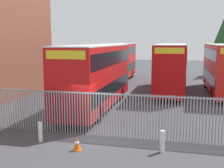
# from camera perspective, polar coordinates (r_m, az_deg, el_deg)

# --- Properties ---
(ground_plane) EXTENTS (100.00, 100.00, 0.00)m
(ground_plane) POSITION_cam_1_polar(r_m,az_deg,el_deg) (21.72, 2.47, -3.65)
(ground_plane) COLOR #3D3D42
(palisade_fence) EXTENTS (15.87, 0.14, 2.35)m
(palisade_fence) POSITION_cam_1_polar(r_m,az_deg,el_deg) (13.88, -3.80, -5.81)
(palisade_fence) COLOR gray
(palisade_fence) RESTS_ON ground
(double_decker_bus_near_gate) EXTENTS (2.54, 10.81, 4.42)m
(double_decker_bus_near_gate) POSITION_cam_1_polar(r_m,az_deg,el_deg) (19.37, -3.19, 2.10)
(double_decker_bus_near_gate) COLOR red
(double_decker_bus_near_gate) RESTS_ON ground
(double_decker_bus_behind_fence_left) EXTENTS (2.54, 10.81, 4.42)m
(double_decker_bus_behind_fence_left) POSITION_cam_1_polar(r_m,az_deg,el_deg) (26.06, 12.00, 3.65)
(double_decker_bus_behind_fence_left) COLOR #B70C0C
(double_decker_bus_behind_fence_left) RESTS_ON ground
(double_decker_bus_behind_fence_right) EXTENTS (2.54, 10.81, 4.42)m
(double_decker_bus_behind_fence_right) POSITION_cam_1_polar(r_m,az_deg,el_deg) (26.64, 21.92, 3.31)
(double_decker_bus_behind_fence_right) COLOR red
(double_decker_bus_behind_fence_right) RESTS_ON ground
(double_decker_bus_far_back) EXTENTS (2.54, 10.81, 4.42)m
(double_decker_bus_far_back) POSITION_cam_1_polar(r_m,az_deg,el_deg) (32.99, 1.31, 4.88)
(double_decker_bus_far_back) COLOR red
(double_decker_bus_far_back) RESTS_ON ground
(bollard_near_left) EXTENTS (0.20, 0.20, 0.95)m
(bollard_near_left) POSITION_cam_1_polar(r_m,az_deg,el_deg) (13.59, -14.54, -9.51)
(bollard_near_left) COLOR silver
(bollard_near_left) RESTS_ON ground
(bollard_center_front) EXTENTS (0.20, 0.20, 0.95)m
(bollard_center_front) POSITION_cam_1_polar(r_m,az_deg,el_deg) (12.18, 10.31, -11.53)
(bollard_center_front) COLOR silver
(bollard_center_front) RESTS_ON ground
(traffic_cone_mid_forecourt) EXTENTS (0.34, 0.34, 0.59)m
(traffic_cone_mid_forecourt) POSITION_cam_1_polar(r_m,az_deg,el_deg) (12.35, -7.20, -12.09)
(traffic_cone_mid_forecourt) COLOR orange
(traffic_cone_mid_forecourt) RESTS_ON ground
(tree_tall_back) EXTENTS (3.78, 3.78, 7.80)m
(tree_tall_back) POSITION_cam_1_polar(r_m,az_deg,el_deg) (39.92, 21.92, 8.76)
(tree_tall_back) COLOR #4C3823
(tree_tall_back) RESTS_ON ground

